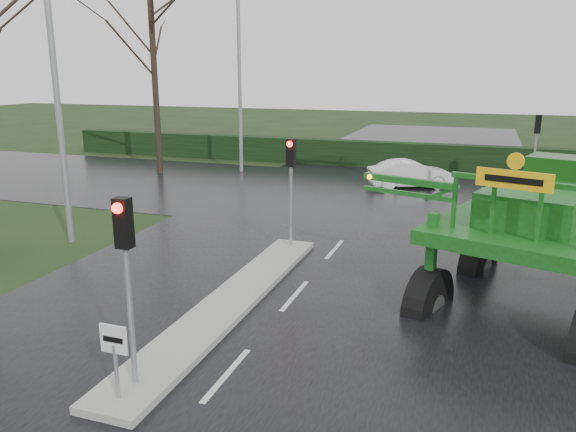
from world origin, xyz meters
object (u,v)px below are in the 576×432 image
(keep_left_sign, at_px, (115,350))
(street_light_left_far, at_px, (244,61))
(traffic_signal_far, at_px, (537,135))
(crop_sprayer, at_px, (438,212))
(traffic_signal_near, at_px, (125,253))
(white_sedan, at_px, (409,188))
(traffic_signal_mid, at_px, (291,170))
(street_light_left_near, at_px, (61,54))

(keep_left_sign, bearing_deg, street_light_left_far, 107.78)
(traffic_signal_far, distance_m, crop_sprayer, 15.65)
(traffic_signal_near, xyz_separation_m, street_light_left_far, (-6.89, 21.01, 3.40))
(traffic_signal_far, xyz_separation_m, white_sedan, (-5.51, -1.44, -2.59))
(traffic_signal_mid, height_order, traffic_signal_far, same)
(keep_left_sign, relative_size, street_light_left_near, 0.14)
(street_light_left_near, distance_m, crop_sprayer, 12.14)
(traffic_signal_mid, distance_m, street_light_left_far, 14.68)
(keep_left_sign, distance_m, street_light_left_far, 23.11)
(traffic_signal_far, bearing_deg, traffic_signal_near, 69.64)
(keep_left_sign, xyz_separation_m, crop_sprayer, (4.60, 6.20, 1.25))
(traffic_signal_near, relative_size, street_light_left_far, 0.35)
(traffic_signal_near, distance_m, street_light_left_far, 22.37)
(traffic_signal_far, xyz_separation_m, street_light_left_far, (-14.69, -0.01, 3.40))
(street_light_left_near, bearing_deg, crop_sprayer, -6.47)
(street_light_left_near, bearing_deg, keep_left_sign, -47.41)
(traffic_signal_mid, xyz_separation_m, street_light_left_far, (-6.89, 12.51, 3.40))
(white_sedan, bearing_deg, traffic_signal_near, 148.45)
(traffic_signal_mid, relative_size, street_light_left_far, 0.35)
(keep_left_sign, height_order, white_sedan, keep_left_sign)
(street_light_left_far, relative_size, crop_sprayer, 1.20)
(traffic_signal_mid, height_order, street_light_left_near, street_light_left_near)
(street_light_left_near, bearing_deg, traffic_signal_near, -45.47)
(street_light_left_near, distance_m, white_sedan, 16.68)
(traffic_signal_near, bearing_deg, street_light_left_near, 134.53)
(crop_sprayer, bearing_deg, keep_left_sign, -108.38)
(traffic_signal_mid, xyz_separation_m, crop_sprayer, (4.60, -2.80, -0.29))
(traffic_signal_near, relative_size, crop_sprayer, 0.42)
(keep_left_sign, bearing_deg, traffic_signal_far, 70.07)
(traffic_signal_far, bearing_deg, traffic_signal_mid, 58.07)
(traffic_signal_near, height_order, street_light_left_near, street_light_left_near)
(keep_left_sign, relative_size, street_light_left_far, 0.14)
(traffic_signal_near, bearing_deg, keep_left_sign, -90.00)
(traffic_signal_near, xyz_separation_m, traffic_signal_far, (7.80, 21.02, 0.00))
(keep_left_sign, xyz_separation_m, street_light_left_near, (-6.89, 7.50, 4.93))
(keep_left_sign, bearing_deg, white_sedan, 83.49)
(street_light_left_far, bearing_deg, crop_sprayer, -53.09)
(street_light_left_far, height_order, white_sedan, street_light_left_far)
(crop_sprayer, bearing_deg, traffic_signal_near, -110.68)
(street_light_left_far, bearing_deg, traffic_signal_near, -71.83)
(keep_left_sign, relative_size, white_sedan, 0.34)
(keep_left_sign, distance_m, street_light_left_near, 11.32)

